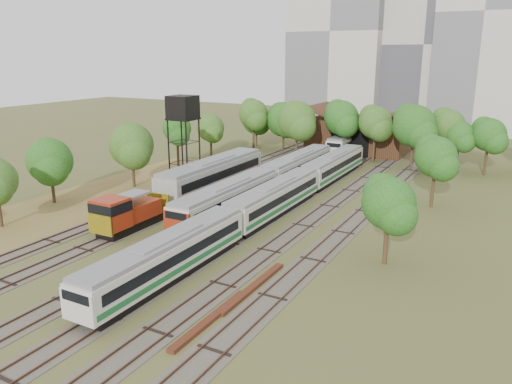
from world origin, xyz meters
The scene contains 18 objects.
ground centered at (0.00, 0.00, 0.00)m, with size 240.00×240.00×0.00m, color #475123.
dry_grass_patch centered at (-18.00, 8.00, 0.02)m, with size 14.00×60.00×0.04m, color brown.
tracks centered at (-0.67, 25.00, 0.04)m, with size 24.60×80.00×0.19m.
railcar_red_set centered at (-2.00, 25.55, 1.80)m, with size 2.76×34.58×3.41m.
railcar_green_set centered at (2.00, 19.55, 1.74)m, with size 2.67×52.08×3.29m.
railcar_rear centered at (-2.00, 55.94, 1.78)m, with size 2.73×16.08×3.37m.
shunter_locomotive centered at (-8.00, 8.34, 1.75)m, with size 2.78×8.10×3.64m.
old_grey_coach centered at (-8.00, 23.24, 2.23)m, with size 3.30×18.00×4.09m.
water_tower centered at (-13.83, 25.65, 9.38)m, with size 3.22×3.22×11.13m.
rail_pile_near centered at (8.00, -1.43, 0.13)m, with size 0.54×8.08×0.27m, color #552818.
rail_pile_far centered at (8.20, 3.68, 0.14)m, with size 0.54×8.70×0.28m, color #552818.
maintenance_shed centered at (-1.00, 57.98, 2.91)m, with size 16.45×11.55×7.58m.
tree_band_left centered at (-19.67, 23.40, 4.91)m, with size 8.28×66.84×8.16m.
tree_band_far centered at (2.45, 49.65, 6.02)m, with size 48.30×10.96×9.32m.
tree_band_right centered at (15.59, 29.94, 5.27)m, with size 4.78×40.20×7.74m.
tower_left centered at (-18.00, 95.00, 21.00)m, with size 22.00×16.00×42.00m, color beige.
tower_centre centered at (2.00, 100.00, 18.00)m, with size 20.00×18.00×36.00m, color #BAB5A9.
tower_right centered at (14.00, 92.00, 24.00)m, with size 18.00×16.00×48.00m, color beige.
Camera 1 is at (23.79, -24.48, 16.10)m, focal length 35.00 mm.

